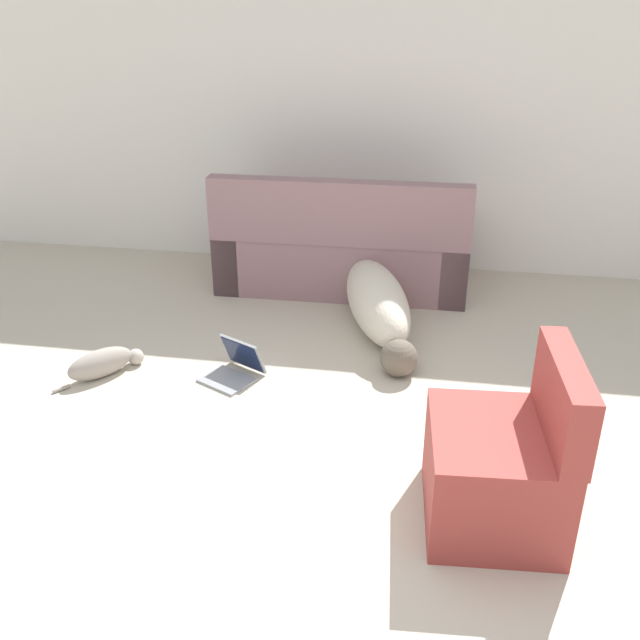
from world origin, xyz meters
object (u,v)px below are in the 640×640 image
object	(u,v)px
dog	(378,304)
side_chair	(503,465)
cat	(103,363)
laptop_open	(236,365)
couch	(343,250)

from	to	relation	value
dog	side_chair	world-z (taller)	side_chair
cat	laptop_open	distance (m)	0.82
couch	laptop_open	bearing A→B (deg)	73.08
cat	dog	bearing A→B (deg)	-21.88
couch	dog	distance (m)	0.87
couch	cat	distance (m)	2.11
dog	couch	bearing A→B (deg)	-173.42
couch	cat	size ratio (longest dim) A/B	3.83
dog	cat	xyz separation A→B (m)	(-1.61, -0.89, -0.12)
couch	cat	xyz separation A→B (m)	(-1.26, -1.68, -0.21)
cat	laptop_open	world-z (taller)	laptop_open
dog	side_chair	distance (m)	1.94
couch	side_chair	size ratio (longest dim) A/B	2.35
laptop_open	couch	bearing A→B (deg)	101.11
laptop_open	dog	bearing A→B (deg)	70.56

